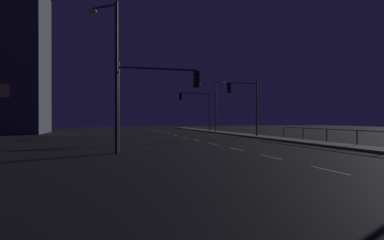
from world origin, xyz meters
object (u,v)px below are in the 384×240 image
(traffic_light_far_right, at_px, (197,103))
(street_lamp_across_street, at_px, (217,101))
(traffic_light_near_left, at_px, (244,98))
(street_lamp_median, at_px, (112,64))
(traffic_light_overhead_east, at_px, (157,89))

(traffic_light_far_right, xyz_separation_m, street_lamp_across_street, (2.57, -1.08, 0.22))
(traffic_light_near_left, distance_m, street_lamp_median, 16.72)
(traffic_light_far_right, relative_size, street_lamp_across_street, 0.81)
(traffic_light_overhead_east, bearing_deg, street_lamp_median, -172.46)
(traffic_light_overhead_east, relative_size, traffic_light_far_right, 0.89)
(street_lamp_median, bearing_deg, street_lamp_across_street, 57.22)
(traffic_light_near_left, relative_size, traffic_light_overhead_east, 1.11)
(traffic_light_near_left, distance_m, traffic_light_far_right, 13.24)
(traffic_light_near_left, bearing_deg, traffic_light_far_right, 93.65)
(traffic_light_near_left, distance_m, street_lamp_across_street, 12.25)
(street_lamp_across_street, bearing_deg, traffic_light_near_left, -98.12)
(street_lamp_across_street, xyz_separation_m, street_lamp_median, (-14.64, -22.73, 0.47))
(traffic_light_near_left, xyz_separation_m, traffic_light_far_right, (-0.84, 13.21, 0.12))
(traffic_light_near_left, distance_m, traffic_light_overhead_east, 14.65)
(traffic_light_overhead_east, xyz_separation_m, street_lamp_across_street, (12.16, 22.40, 0.78))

